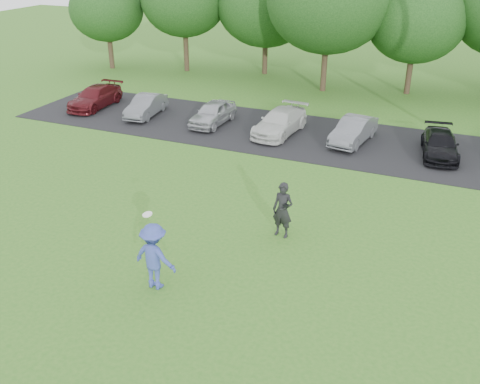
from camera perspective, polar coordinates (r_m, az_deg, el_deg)
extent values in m
plane|color=#306A1E|center=(15.67, -5.09, -9.47)|extent=(100.00, 100.00, 0.00)
cube|color=black|center=(26.54, 8.11, 5.77)|extent=(32.00, 6.50, 0.03)
imported|color=#3949A2|center=(15.05, -9.12, -6.80)|extent=(1.33, 0.83, 1.99)
cylinder|color=white|center=(14.39, -9.85, -2.37)|extent=(0.28, 0.27, 0.10)
imported|color=black|center=(17.38, 4.57, -1.94)|extent=(0.74, 0.54, 1.89)
cube|color=black|center=(17.05, 4.98, -1.48)|extent=(0.15, 0.12, 0.10)
imported|color=#501116|center=(31.99, -15.21, 9.75)|extent=(1.78, 4.05, 1.16)
imported|color=#5B5E62|center=(29.81, -10.01, 9.05)|extent=(1.53, 3.46, 1.10)
imported|color=#A8AAB0|center=(28.04, -2.92, 8.41)|extent=(1.50, 3.51, 1.18)
imported|color=silver|center=(26.70, 4.27, 7.46)|extent=(2.04, 4.20, 1.18)
imported|color=slate|center=(25.99, 12.00, 6.43)|extent=(1.76, 3.70, 1.17)
imported|color=black|center=(25.48, 20.55, 4.78)|extent=(2.02, 3.83, 1.06)
cylinder|color=#38281C|center=(41.52, -13.60, 14.22)|extent=(0.36, 0.36, 2.20)
ellipsoid|color=#214C19|center=(41.05, -14.06, 18.37)|extent=(5.20, 5.20, 4.42)
cylinder|color=#38281C|center=(39.72, -5.76, 14.65)|extent=(0.36, 0.36, 2.70)
cylinder|color=#38281C|center=(38.77, 2.67, 14.09)|extent=(0.36, 0.36, 2.20)
ellipsoid|color=#214C19|center=(38.19, 2.79, 19.39)|extent=(6.68, 6.68, 5.68)
cylinder|color=#38281C|center=(34.65, 8.95, 12.80)|extent=(0.36, 0.36, 2.70)
ellipsoid|color=#214C19|center=(33.97, 9.45, 19.60)|extent=(7.42, 7.42, 6.31)
cylinder|color=#38281C|center=(35.22, 17.56, 11.73)|extent=(0.36, 0.36, 2.20)
ellipsoid|color=#214C19|center=(34.63, 18.30, 16.94)|extent=(5.76, 5.76, 4.90)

